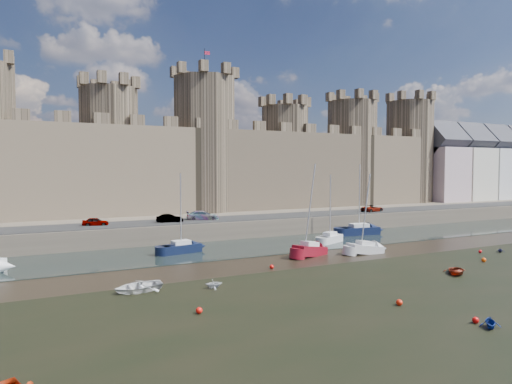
# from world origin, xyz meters

# --- Properties ---
(ground) EXTENTS (160.00, 160.00, 0.00)m
(ground) POSITION_xyz_m (0.00, 0.00, 0.00)
(ground) COLOR black
(ground) RESTS_ON ground
(seaweed_patch) EXTENTS (70.00, 34.00, 0.01)m
(seaweed_patch) POSITION_xyz_m (0.00, -6.00, 0.01)
(seaweed_patch) COLOR black
(seaweed_patch) RESTS_ON ground
(water_channel) EXTENTS (160.00, 12.00, 0.08)m
(water_channel) POSITION_xyz_m (0.00, 24.00, 0.04)
(water_channel) COLOR black
(water_channel) RESTS_ON ground
(quay) EXTENTS (160.00, 60.00, 2.50)m
(quay) POSITION_xyz_m (0.00, 60.00, 1.25)
(quay) COLOR #4C443A
(quay) RESTS_ON ground
(road) EXTENTS (160.00, 7.00, 0.10)m
(road) POSITION_xyz_m (0.00, 34.00, 2.55)
(road) COLOR black
(road) RESTS_ON quay
(castle) EXTENTS (108.50, 11.00, 29.00)m
(castle) POSITION_xyz_m (-0.64, 48.00, 11.67)
(castle) COLOR #42382B
(castle) RESTS_ON quay
(townhouses) EXTENTS (35.50, 9.05, 18.13)m
(townhouses) POSITION_xyz_m (71.50, 46.00, 10.59)
(townhouses) COLOR #C4A7AE
(townhouses) RESTS_ON quay
(car_0) EXTENTS (3.45, 2.08, 1.10)m
(car_0) POSITION_xyz_m (-18.11, 34.26, 3.05)
(car_0) COLOR gray
(car_0) RESTS_ON quay
(car_1) EXTENTS (3.73, 1.81, 1.18)m
(car_1) POSITION_xyz_m (-8.61, 33.40, 3.09)
(car_1) COLOR gray
(car_1) RESTS_ON quay
(car_2) EXTENTS (4.97, 3.26, 1.34)m
(car_2) POSITION_xyz_m (-3.54, 34.24, 3.17)
(car_2) COLOR gray
(car_2) RESTS_ON quay
(car_3) EXTENTS (4.44, 2.64, 1.16)m
(car_3) POSITION_xyz_m (26.31, 32.76, 3.08)
(car_3) COLOR gray
(car_3) RESTS_ON quay
(sailboat_1) EXTENTS (4.87, 2.60, 9.27)m
(sailboat_1) POSITION_xyz_m (-10.03, 23.84, 0.75)
(sailboat_1) COLOR black
(sailboat_1) RESTS_ON ground
(sailboat_2) EXTENTS (4.47, 3.16, 9.00)m
(sailboat_2) POSITION_xyz_m (9.78, 22.02, 0.75)
(sailboat_2) COLOR silver
(sailboat_2) RESTS_ON ground
(sailboat_3) EXTENTS (6.20, 3.09, 10.42)m
(sailboat_3) POSITION_xyz_m (18.01, 26.09, 0.80)
(sailboat_3) COLOR black
(sailboat_3) RESTS_ON ground
(sailboat_4) EXTENTS (4.80, 3.09, 10.46)m
(sailboat_4) POSITION_xyz_m (2.54, 15.88, 0.76)
(sailboat_4) COLOR maroon
(sailboat_4) RESTS_ON ground
(sailboat_5) EXTENTS (4.39, 1.88, 9.32)m
(sailboat_5) POSITION_xyz_m (9.08, 14.17, 0.69)
(sailboat_5) COLOR beige
(sailboat_5) RESTS_ON ground
(dinghy_1) EXTENTS (1.89, 1.89, 0.76)m
(dinghy_1) POSITION_xyz_m (-0.45, -8.75, 0.38)
(dinghy_1) COLOR navy
(dinghy_1) RESTS_ON ground
(dinghy_3) EXTENTS (1.72, 1.60, 0.75)m
(dinghy_3) POSITION_xyz_m (-12.34, 7.70, 0.37)
(dinghy_3) COLOR silver
(dinghy_3) RESTS_ON ground
(dinghy_4) EXTENTS (3.36, 3.46, 0.58)m
(dinghy_4) POSITION_xyz_m (9.74, 2.16, 0.29)
(dinghy_4) COLOR maroon
(dinghy_4) RESTS_ON ground
(dinghy_6) EXTENTS (3.93, 2.88, 0.79)m
(dinghy_6) POSITION_xyz_m (-18.12, 9.48, 0.40)
(dinghy_6) COLOR silver
(dinghy_6) RESTS_ON ground
(dinghy_7) EXTENTS (1.35, 1.26, 0.57)m
(dinghy_7) POSITION_xyz_m (23.76, 7.54, 0.29)
(dinghy_7) COLOR black
(dinghy_7) RESTS_ON ground
(buoy_0) EXTENTS (0.45, 0.45, 0.45)m
(buoy_0) POSITION_xyz_m (-15.61, 2.08, 0.23)
(buoy_0) COLOR #FF140B
(buoy_0) RESTS_ON ground
(buoy_1) EXTENTS (0.42, 0.42, 0.42)m
(buoy_1) POSITION_xyz_m (-4.51, 12.00, 0.21)
(buoy_1) COLOR red
(buoy_1) RESTS_ON ground
(buoy_2) EXTENTS (0.42, 0.42, 0.42)m
(buoy_2) POSITION_xyz_m (-0.48, -7.75, 0.21)
(buoy_2) COLOR red
(buoy_2) RESTS_ON ground
(buoy_3) EXTENTS (0.38, 0.38, 0.38)m
(buoy_3) POSITION_xyz_m (21.28, 8.32, 0.19)
(buoy_3) COLOR #FE0B11
(buoy_3) RESTS_ON ground
(buoy_4) EXTENTS (0.46, 0.46, 0.46)m
(buoy_4) POSITION_xyz_m (-2.07, -2.70, 0.23)
(buoy_4) COLOR red
(buoy_4) RESTS_ON ground
(buoy_5) EXTENTS (0.47, 0.47, 0.47)m
(buoy_5) POSITION_xyz_m (17.09, 4.74, 0.24)
(buoy_5) COLOR #FF4E0B
(buoy_5) RESTS_ON ground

